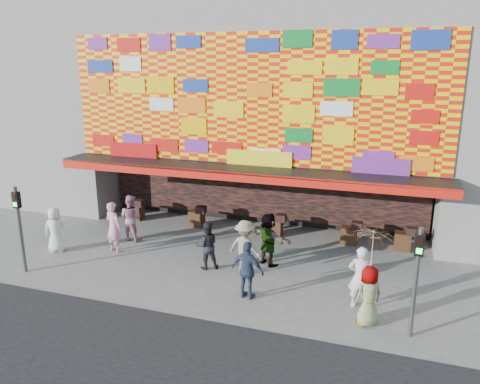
{
  "coord_description": "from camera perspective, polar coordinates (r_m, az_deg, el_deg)",
  "views": [
    {
      "loc": [
        5.42,
        -13.1,
        6.85
      ],
      "look_at": [
        0.36,
        2.0,
        2.48
      ],
      "focal_mm": 35.0,
      "sensor_mm": 36.0,
      "label": 1
    }
  ],
  "objects": [
    {
      "name": "shop_building",
      "position": [
        22.02,
        4.3,
        11.1
      ],
      "size": [
        15.2,
        9.4,
        10.0
      ],
      "color": "gray",
      "rests_on": "ground"
    },
    {
      "name": "ped_b",
      "position": [
        18.13,
        -15.16,
        -4.13
      ],
      "size": [
        0.8,
        0.63,
        1.94
      ],
      "primitive_type": "imported",
      "rotation": [
        0.0,
        0.0,
        2.88
      ],
      "color": "pink",
      "rests_on": "ground"
    },
    {
      "name": "ped_f",
      "position": [
        16.41,
        3.47,
        -5.76
      ],
      "size": [
        1.8,
        1.37,
        1.9
      ],
      "primitive_type": "imported",
      "rotation": [
        0.0,
        0.0,
        2.61
      ],
      "color": "gray",
      "rests_on": "ground"
    },
    {
      "name": "ground",
      "position": [
        15.75,
        -3.61,
        -10.47
      ],
      "size": [
        90.0,
        90.0,
        0.0
      ],
      "primitive_type": "plane",
      "color": "slate",
      "rests_on": "ground"
    },
    {
      "name": "parasol",
      "position": [
        12.72,
        15.83,
        -6.64
      ],
      "size": [
        1.19,
        1.21,
        1.99
      ],
      "color": "beige",
      "rests_on": "ground"
    },
    {
      "name": "neighbor_left",
      "position": [
        28.02,
        -23.16,
        12.42
      ],
      "size": [
        11.0,
        8.0,
        12.0
      ],
      "primitive_type": "cube",
      "color": "gray",
      "rests_on": "ground"
    },
    {
      "name": "signal_left",
      "position": [
        17.16,
        -25.33,
        -3.09
      ],
      "size": [
        0.22,
        0.2,
        3.0
      ],
      "color": "#59595B",
      "rests_on": "ground"
    },
    {
      "name": "ped_c",
      "position": [
        16.17,
        -4.07,
        -6.52
      ],
      "size": [
        1.02,
        0.96,
        1.68
      ],
      "primitive_type": "imported",
      "rotation": [
        0.0,
        0.0,
        3.66
      ],
      "color": "black",
      "rests_on": "ground"
    },
    {
      "name": "ped_i",
      "position": [
        19.14,
        -13.18,
        -3.08
      ],
      "size": [
        0.95,
        0.76,
        1.87
      ],
      "primitive_type": "imported",
      "rotation": [
        0.0,
        0.0,
        3.08
      ],
      "color": "#B9788D",
      "rests_on": "ground"
    },
    {
      "name": "ped_g",
      "position": [
        13.28,
        15.39,
        -12.13
      ],
      "size": [
        0.98,
        0.94,
        1.7
      ],
      "primitive_type": "imported",
      "rotation": [
        0.0,
        0.0,
        3.83
      ],
      "color": "gray",
      "rests_on": "ground"
    },
    {
      "name": "ped_d",
      "position": [
        15.71,
        0.62,
        -6.76
      ],
      "size": [
        1.33,
        0.94,
        1.88
      ],
      "primitive_type": "imported",
      "rotation": [
        0.0,
        0.0,
        2.93
      ],
      "color": "gray",
      "rests_on": "ground"
    },
    {
      "name": "ped_e",
      "position": [
        14.14,
        0.94,
        -9.53
      ],
      "size": [
        1.12,
        0.63,
        1.81
      ],
      "primitive_type": "imported",
      "rotation": [
        0.0,
        0.0,
        2.96
      ],
      "color": "#313F56",
      "rests_on": "ground"
    },
    {
      "name": "signal_right",
      "position": [
        12.66,
        20.74,
        -8.94
      ],
      "size": [
        0.22,
        0.2,
        3.0
      ],
      "color": "#59595B",
      "rests_on": "ground"
    },
    {
      "name": "ped_h",
      "position": [
        14.04,
        14.43,
        -10.06
      ],
      "size": [
        0.69,
        0.45,
        1.88
      ],
      "primitive_type": "imported",
      "rotation": [
        0.0,
        0.0,
        3.14
      ],
      "color": "silver",
      "rests_on": "ground"
    },
    {
      "name": "ped_a",
      "position": [
        18.85,
        -21.57,
        -4.29
      ],
      "size": [
        0.99,
        0.83,
        1.73
      ],
      "primitive_type": "imported",
      "rotation": [
        0.0,
        0.0,
        3.53
      ],
      "color": "silver",
      "rests_on": "ground"
    }
  ]
}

